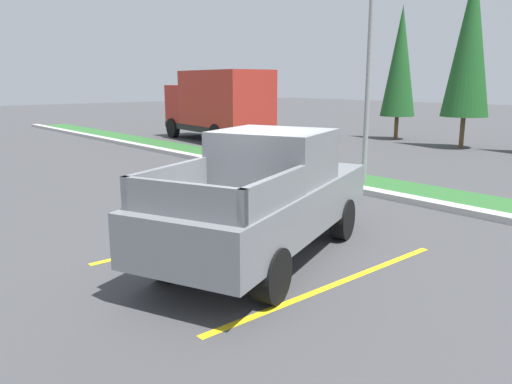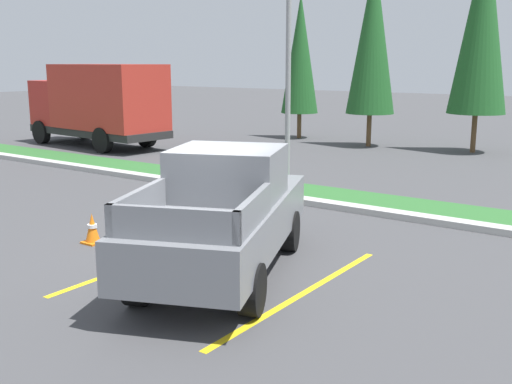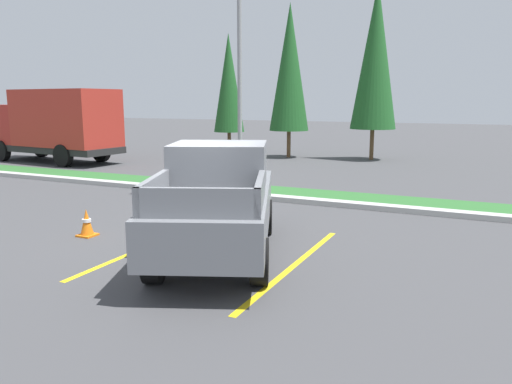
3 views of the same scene
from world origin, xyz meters
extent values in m
plane|color=#424244|center=(0.00, 0.00, 0.00)|extent=(120.00, 120.00, 0.00)
cube|color=yellow|center=(-0.96, -0.27, 0.00)|extent=(0.12, 4.80, 0.01)
cube|color=yellow|center=(2.14, -0.27, 0.00)|extent=(0.12, 4.80, 0.01)
cube|color=#B2B2AD|center=(0.00, 5.00, 0.07)|extent=(56.00, 0.40, 0.15)
cube|color=#2D662D|center=(0.00, 6.10, 0.03)|extent=(56.00, 1.80, 0.06)
cylinder|color=black|center=(-0.78, 0.84, 0.38)|extent=(0.55, 0.81, 0.76)
cylinder|color=black|center=(0.79, 1.49, 0.38)|extent=(0.55, 0.81, 0.76)
cylinder|color=black|center=(0.40, -2.03, 0.38)|extent=(0.55, 0.81, 0.76)
cylinder|color=black|center=(1.97, -1.38, 0.38)|extent=(0.55, 0.81, 0.76)
cube|color=slate|center=(0.59, -0.27, 0.88)|extent=(3.73, 5.53, 0.76)
cube|color=slate|center=(0.48, 0.01, 1.68)|extent=(2.24, 2.15, 0.84)
cube|color=#2D3842|center=(0.17, 0.77, 1.73)|extent=(1.52, 0.67, 0.63)
cube|color=slate|center=(0.36, -1.94, 1.48)|extent=(0.81, 1.80, 0.44)
cube|color=slate|center=(1.93, -1.29, 1.48)|extent=(0.81, 1.80, 0.44)
cube|color=slate|center=(1.49, -2.45, 1.48)|extent=(1.70, 0.78, 0.44)
cube|color=silver|center=(-0.37, 2.09, 0.64)|extent=(1.73, 0.83, 0.28)
cylinder|color=black|center=(-16.29, 8.35, 0.50)|extent=(1.02, 0.38, 1.00)
cylinder|color=black|center=(-16.10, 10.54, 0.50)|extent=(1.02, 0.38, 1.00)
cylinder|color=black|center=(-11.90, 7.98, 0.50)|extent=(1.02, 0.38, 1.00)
cylinder|color=black|center=(-11.71, 10.17, 0.50)|extent=(1.02, 0.38, 1.00)
cube|color=#262626|center=(-13.60, 9.23, 0.65)|extent=(6.97, 2.87, 0.30)
cube|color=#AD231E|center=(-16.14, 9.44, 1.75)|extent=(1.79, 2.43, 1.90)
cube|color=#2D3842|center=(-16.96, 9.51, 2.00)|extent=(0.24, 2.10, 0.90)
cube|color=#B22D23|center=(-12.80, 9.16, 2.10)|extent=(5.19, 2.82, 2.60)
cylinder|color=gray|center=(-2.07, 5.90, 3.48)|extent=(0.14, 0.14, 6.95)
cylinder|color=brown|center=(-8.15, 16.54, 0.59)|extent=(0.20, 0.20, 1.18)
cone|color=#1E5623|center=(-8.15, 16.54, 3.85)|extent=(1.70, 1.70, 5.35)
cylinder|color=brown|center=(-4.26, 15.78, 0.69)|extent=(0.20, 0.20, 1.38)
cone|color=#1E5623|center=(-4.26, 15.78, 4.54)|extent=(2.00, 2.00, 6.30)
cube|color=orange|center=(-2.62, -0.35, 0.02)|extent=(0.36, 0.36, 0.04)
cone|color=orange|center=(-2.62, -0.35, 0.32)|extent=(0.28, 0.28, 0.56)
cylinder|color=white|center=(-2.62, -0.35, 0.35)|extent=(0.19, 0.19, 0.07)
camera|label=1|loc=(6.55, -5.61, 2.88)|focal=35.16mm
camera|label=2|loc=(6.67, -7.94, 3.50)|focal=42.93mm
camera|label=3|loc=(5.13, -8.27, 2.89)|focal=34.98mm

